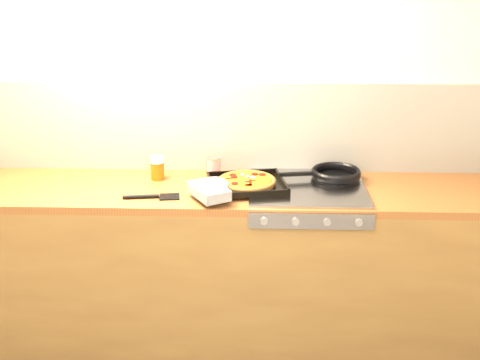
{
  "coord_description": "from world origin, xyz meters",
  "views": [
    {
      "loc": [
        0.2,
        -1.84,
        2.01
      ],
      "look_at": [
        0.1,
        1.08,
        0.95
      ],
      "focal_mm": 45.0,
      "sensor_mm": 36.0,
      "label": 1
    }
  ],
  "objects_px": {
    "tomato_can": "(214,167)",
    "pizza_on_tray": "(236,184)",
    "frying_pan": "(335,174)",
    "juice_glass": "(157,168)"
  },
  "relations": [
    {
      "from": "frying_pan",
      "to": "juice_glass",
      "type": "relative_size",
      "value": 3.57
    },
    {
      "from": "pizza_on_tray",
      "to": "frying_pan",
      "type": "xyz_separation_m",
      "value": [
        0.52,
        0.18,
        -0.0
      ]
    },
    {
      "from": "pizza_on_tray",
      "to": "juice_glass",
      "type": "relative_size",
      "value": 4.03
    },
    {
      "from": "frying_pan",
      "to": "tomato_can",
      "type": "bearing_deg",
      "value": 175.31
    },
    {
      "from": "frying_pan",
      "to": "tomato_can",
      "type": "height_order",
      "value": "tomato_can"
    },
    {
      "from": "frying_pan",
      "to": "juice_glass",
      "type": "bearing_deg",
      "value": -179.84
    },
    {
      "from": "pizza_on_tray",
      "to": "frying_pan",
      "type": "relative_size",
      "value": 1.13
    },
    {
      "from": "tomato_can",
      "to": "pizza_on_tray",
      "type": "bearing_deg",
      "value": -60.4
    },
    {
      "from": "tomato_can",
      "to": "juice_glass",
      "type": "xyz_separation_m",
      "value": [
        -0.3,
        -0.06,
        0.01
      ]
    },
    {
      "from": "frying_pan",
      "to": "pizza_on_tray",
      "type": "bearing_deg",
      "value": -161.19
    }
  ]
}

